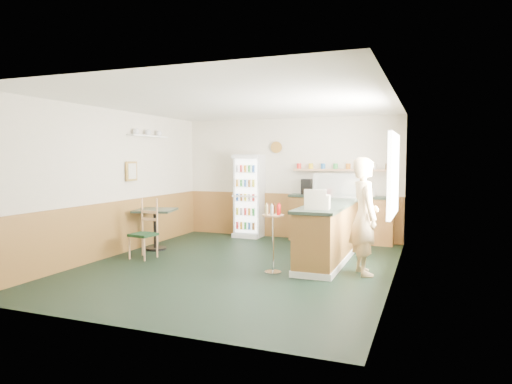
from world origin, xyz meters
The scene contains 13 objects.
ground centered at (0.00, 0.00, 0.00)m, with size 6.00×6.00×0.00m, color black.
room_envelope centered at (-0.23, 0.73, 1.52)m, with size 5.04×6.02×2.72m.
service_counter centered at (1.35, 1.07, 0.46)m, with size 0.68×3.01×1.01m.
back_counter centered at (1.19, 2.80, 0.55)m, with size 2.24×0.42×1.69m.
drinks_fridge centered at (-0.89, 2.74, 0.94)m, with size 0.62×0.53×1.89m.
display_case centered at (1.35, 1.70, 1.26)m, with size 0.88×0.46×0.50m.
cash_register centered at (1.35, 0.06, 1.12)m, with size 0.37×0.39×0.22m, color beige.
shopkeeper centered at (2.05, 0.21, 0.91)m, with size 0.60×0.44×1.81m, color tan.
condiment_stand centered at (0.70, -0.21, 0.69)m, with size 0.34×0.34×1.07m.
newspaper_rack centered at (0.99, 1.25, 0.49)m, with size 0.09×0.45×0.53m.
cafe_table centered at (-2.05, 0.69, 0.56)m, with size 0.89×0.89×0.80m.
cafe_chair centered at (-1.81, 0.02, 0.56)m, with size 0.44×0.44×1.08m.
dog_doorstop centered at (0.88, 0.96, 0.14)m, with size 0.25×0.32×0.30m.
Camera 1 is at (3.00, -6.90, 1.79)m, focal length 32.00 mm.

